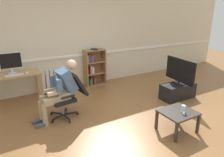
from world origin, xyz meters
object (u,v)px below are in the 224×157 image
at_px(computer_desk, 16,79).
at_px(spare_remote, 183,113).
at_px(drinking_glass, 183,109).
at_px(imac_monitor, 11,61).
at_px(computer_mouse, 27,73).
at_px(office_chair, 69,93).
at_px(bookshelf, 93,68).
at_px(person_seated, 60,89).
at_px(keyboard, 14,75).
at_px(coffee_table, 178,114).
at_px(radiator, 52,81).
at_px(tv_screen, 180,71).
at_px(tv_stand, 178,91).

distance_m(computer_desk, spare_remote, 3.80).
bearing_deg(drinking_glass, imac_monitor, 130.77).
xyz_separation_m(computer_mouse, office_chair, (0.65, -1.08, -0.25)).
bearing_deg(bookshelf, person_seated, -133.66).
relative_size(imac_monitor, keyboard, 1.26).
relative_size(office_chair, coffee_table, 1.53).
distance_m(keyboard, office_chair, 1.43).
height_order(drinking_glass, spare_remote, drinking_glass).
xyz_separation_m(person_seated, coffee_table, (1.73, -1.57, -0.31)).
bearing_deg(drinking_glass, keyboard, 132.74).
xyz_separation_m(computer_mouse, bookshelf, (1.90, 0.41, -0.24)).
bearing_deg(spare_remote, coffee_table, 154.21).
xyz_separation_m(computer_mouse, coffee_table, (2.18, -2.68, -0.43)).
distance_m(bookshelf, spare_remote, 3.19).
xyz_separation_m(radiator, drinking_glass, (1.56, -3.25, 0.17)).
distance_m(computer_mouse, office_chair, 1.29).
height_order(keyboard, office_chair, office_chair).
distance_m(bookshelf, drinking_glass, 3.17).
bearing_deg(imac_monitor, person_seated, -60.14).
xyz_separation_m(computer_mouse, tv_screen, (3.35, -1.60, -0.04)).
bearing_deg(office_chair, radiator, 172.36).
bearing_deg(spare_remote, radiator, 156.20).
relative_size(radiator, tv_screen, 0.82).
bearing_deg(keyboard, radiator, 29.23).
bearing_deg(person_seated, computer_desk, -157.06).
bearing_deg(tv_stand, imac_monitor, 153.73).
relative_size(computer_desk, keyboard, 2.79).
xyz_separation_m(computer_mouse, tv_stand, (3.35, -1.60, -0.58)).
distance_m(person_seated, coffee_table, 2.35).
distance_m(keyboard, spare_remote, 3.72).
relative_size(radiator, person_seated, 0.64).
xyz_separation_m(bookshelf, tv_stand, (1.45, -2.01, -0.33)).
xyz_separation_m(bookshelf, coffee_table, (0.28, -3.09, -0.18)).
height_order(imac_monitor, computer_mouse, imac_monitor).
height_order(computer_desk, imac_monitor, imac_monitor).
xyz_separation_m(office_chair, coffee_table, (1.54, -1.59, -0.17)).
bearing_deg(office_chair, computer_desk, -150.22).
height_order(imac_monitor, drinking_glass, imac_monitor).
relative_size(keyboard, tv_screen, 0.41).
xyz_separation_m(imac_monitor, computer_mouse, (0.29, -0.20, -0.27)).
distance_m(radiator, spare_remote, 3.62).
relative_size(computer_mouse, person_seated, 0.08).
xyz_separation_m(computer_desk, computer_mouse, (0.24, -0.12, 0.14)).
height_order(imac_monitor, coffee_table, imac_monitor).
xyz_separation_m(bookshelf, spare_remote, (0.32, -3.18, -0.12)).
xyz_separation_m(bookshelf, drinking_glass, (0.33, -3.15, -0.05)).
relative_size(bookshelf, tv_stand, 1.20).
distance_m(keyboard, computer_mouse, 0.28).
bearing_deg(tv_screen, computer_mouse, 69.55).
distance_m(computer_mouse, tv_stand, 3.76).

